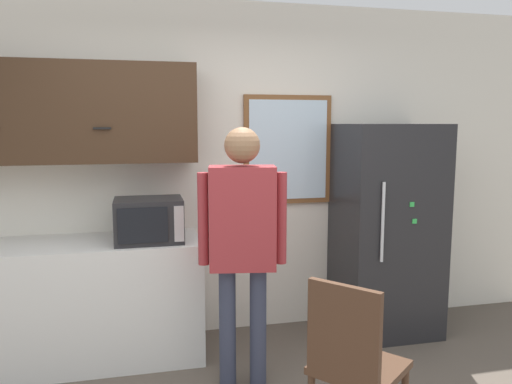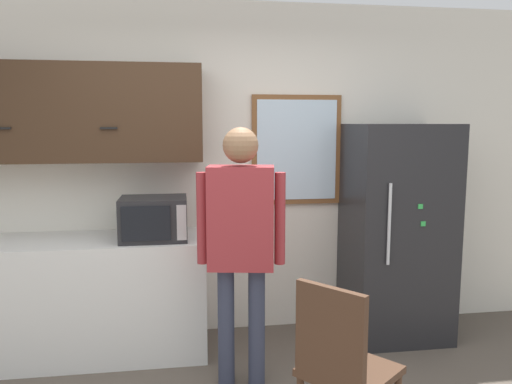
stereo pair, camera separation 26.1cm
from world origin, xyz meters
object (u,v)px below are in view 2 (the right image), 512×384
(refrigerator, at_px, (397,232))
(chair, at_px, (341,362))
(microwave, at_px, (154,219))
(person, at_px, (241,231))

(refrigerator, bearing_deg, chair, -123.28)
(microwave, xyz_separation_m, chair, (1.00, -1.31, -0.53))
(refrigerator, bearing_deg, microwave, -177.59)
(refrigerator, relative_size, chair, 1.84)
(microwave, height_order, chair, microwave)
(person, relative_size, chair, 1.82)
(microwave, distance_m, chair, 1.74)
(microwave, distance_m, person, 0.78)
(person, distance_m, chair, 1.04)
(person, distance_m, refrigerator, 1.48)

